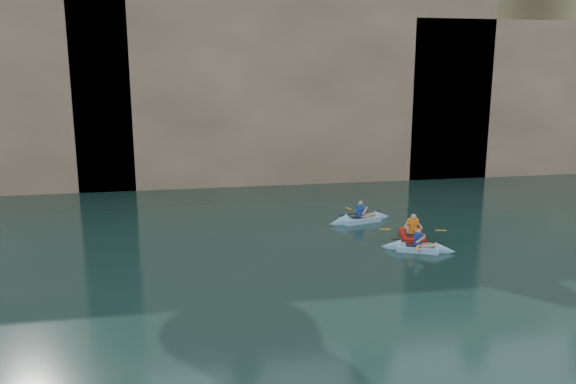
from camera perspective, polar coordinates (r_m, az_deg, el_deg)
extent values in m
cube|color=tan|center=(40.12, -4.58, 11.49)|extent=(70.00, 16.00, 12.00)
cube|color=tan|center=(33.12, 0.42, 10.87)|extent=(24.00, 2.40, 11.40)
cube|color=black|center=(32.18, -9.91, 3.32)|extent=(3.50, 1.00, 3.20)
cube|color=black|center=(35.23, 13.53, 4.99)|extent=(5.00, 1.00, 4.50)
cube|color=#81B4D9|center=(21.17, 13.04, -5.56)|extent=(2.15, 1.49, 0.23)
cone|color=#81B4D9|center=(21.18, 15.67, -5.69)|extent=(0.93, 0.89, 0.64)
cone|color=#81B4D9|center=(21.21, 10.41, -5.41)|extent=(0.93, 0.89, 0.64)
cube|color=black|center=(21.15, 12.64, -5.31)|extent=(0.67, 0.60, 0.04)
cube|color=navy|center=(21.08, 13.08, -4.69)|extent=(0.34, 0.29, 0.43)
sphere|color=tan|center=(20.99, 13.12, -3.89)|extent=(0.18, 0.18, 0.18)
cylinder|color=black|center=(21.10, 13.07, -4.89)|extent=(1.72, 0.84, 0.04)
cube|color=orange|center=(21.91, 13.13, -4.26)|extent=(0.25, 0.41, 0.02)
cube|color=orange|center=(20.29, 13.00, -5.58)|extent=(0.25, 0.41, 0.02)
cube|color=red|center=(22.41, 12.54, -4.47)|extent=(1.53, 2.88, 0.29)
cone|color=red|center=(23.64, 12.11, -3.57)|extent=(1.03, 1.15, 0.80)
cone|color=red|center=(21.18, 13.02, -5.47)|extent=(1.03, 1.15, 0.80)
cube|color=black|center=(22.23, 12.61, -4.29)|extent=(0.63, 0.66, 0.04)
cube|color=orange|center=(22.29, 12.59, -3.42)|extent=(0.32, 0.41, 0.53)
sphere|color=tan|center=(22.19, 12.64, -2.47)|extent=(0.22, 0.22, 0.22)
cylinder|color=black|center=(22.33, 12.57, -3.77)|extent=(0.66, 2.28, 0.04)
cube|color=orange|center=(22.20, 9.82, -3.74)|extent=(0.43, 0.19, 0.02)
cube|color=orange|center=(22.51, 15.29, -3.78)|extent=(0.43, 0.19, 0.02)
cube|color=#86BBE1|center=(24.70, 7.34, -2.76)|extent=(2.49, 1.34, 0.26)
cone|color=#86BBE1|center=(25.32, 9.46, -2.45)|extent=(1.00, 0.91, 0.71)
cone|color=#86BBE1|center=(24.12, 5.10, -3.07)|extent=(1.00, 0.91, 0.71)
cube|color=black|center=(24.59, 7.05, -2.57)|extent=(0.65, 0.57, 0.04)
cube|color=navy|center=(24.61, 7.36, -1.91)|extent=(0.37, 0.29, 0.48)
sphere|color=tan|center=(24.53, 7.38, -1.13)|extent=(0.20, 0.20, 0.20)
cylinder|color=black|center=(24.63, 7.35, -2.15)|extent=(2.04, 0.58, 0.04)
cube|color=orange|center=(25.41, 6.18, -1.68)|extent=(0.19, 0.43, 0.02)
cube|color=orange|center=(23.87, 8.61, -2.65)|extent=(0.19, 0.43, 0.02)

